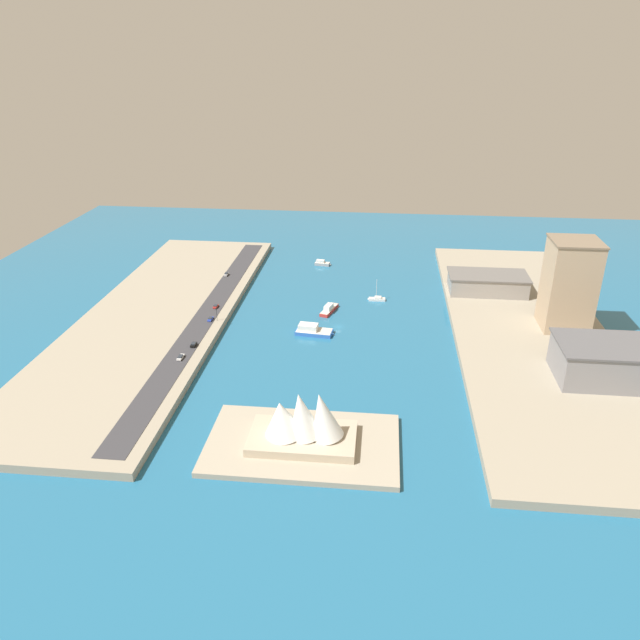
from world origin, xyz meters
name	(u,v)px	position (x,y,z in m)	size (l,w,h in m)	color
ground_plane	(338,327)	(0.00, 0.00, 0.00)	(440.00, 440.00, 0.00)	#23668E
quay_west	(529,332)	(-89.22, 0.00, 1.62)	(70.00, 240.00, 3.24)	#9E937F
quay_east	(158,316)	(89.22, 0.00, 1.62)	(70.00, 240.00, 3.24)	#9E937F
peninsula_point	(303,444)	(4.46, 96.49, 1.00)	(64.50, 39.56, 2.00)	#A89E89
road_strip	(206,315)	(64.64, 0.00, 3.32)	(11.18, 228.00, 0.15)	#38383D
catamaran_blue	(312,330)	(11.42, 8.81, 1.71)	(18.66, 9.86, 4.64)	blue
yacht_sleek_gray	(322,263)	(16.68, -88.23, 1.30)	(10.54, 5.20, 3.33)	#999EA3
sailboat_small_white	(377,299)	(-17.90, -35.06, 0.95)	(9.72, 3.39, 11.90)	white
tugboat_red	(329,309)	(5.95, -17.69, 1.41)	(8.62, 17.30, 4.06)	red
carpark_squat_concrete	(487,283)	(-76.10, -45.80, 8.23)	(41.52, 22.08, 9.92)	gray
apartment_midrise_tan	(569,285)	(-104.74, -4.52, 24.22)	(21.52, 21.60, 41.90)	tan
warehouse_low_gray	(610,362)	(-109.69, 43.92, 10.83)	(41.71, 27.20, 15.12)	gray
suv_black	(194,344)	(60.78, 33.78, 4.18)	(2.08, 4.30, 1.60)	black
pickup_red	(216,306)	(62.36, -9.07, 4.12)	(2.02, 4.30, 1.48)	black
sedan_silver	(226,274)	(68.49, -55.08, 4.20)	(1.91, 4.52, 1.67)	black
hatchback_blue	(210,319)	(60.87, 6.23, 4.12)	(1.93, 4.55, 1.48)	black
van_white	(181,357)	(62.83, 45.58, 4.09)	(2.09, 5.22, 1.40)	black
traffic_light_waterfront	(217,312)	(57.70, 5.98, 7.58)	(0.36, 0.36, 6.50)	black
opera_landmark	(302,422)	(4.66, 96.49, 9.87)	(35.77, 20.87, 20.01)	#BCAD93
park_tree_cluster	(510,285)	(-87.56, -43.26, 8.50)	(9.18, 12.58, 8.08)	brown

